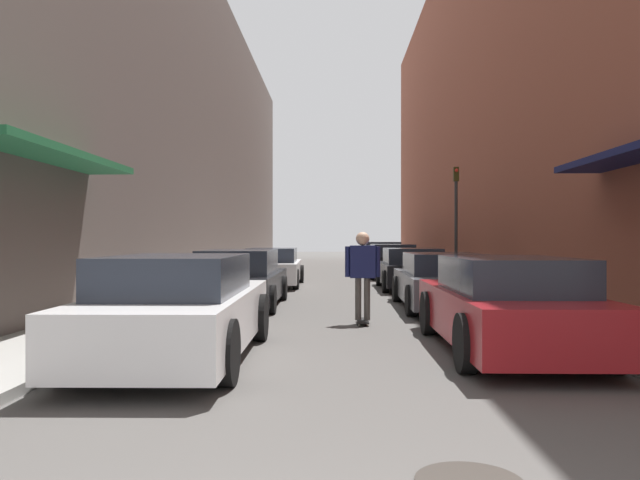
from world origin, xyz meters
The scene contains 16 objects.
ground centered at (0.00, 18.98, 0.00)m, with size 104.37×104.37×0.00m, color #4C4947.
curb_strip_left centered at (-4.15, 23.72, 0.06)m, with size 1.80×47.44×0.12m.
curb_strip_right centered at (4.15, 23.72, 0.06)m, with size 1.80×47.44×0.12m.
building_row_left centered at (-7.05, 23.72, 6.20)m, with size 4.90×47.44×12.40m.
building_row_right centered at (7.05, 23.72, 7.59)m, with size 4.90×47.44×15.19m.
parked_car_left_0 centered at (-2.14, 6.36, 0.66)m, with size 1.90×4.77×1.35m.
parked_car_left_1 centered at (-2.32, 12.60, 0.62)m, with size 1.90×4.73×1.30m.
parked_car_left_2 centered at (-2.18, 18.87, 0.61)m, with size 1.86×4.66×1.25m.
parked_car_right_0 centered at (2.22, 7.04, 0.64)m, with size 1.89×4.70×1.31m.
parked_car_right_1 centered at (2.23, 12.33, 0.60)m, with size 1.87×4.64×1.24m.
parked_car_right_2 centered at (2.21, 17.60, 0.61)m, with size 1.98×4.22×1.26m.
parked_car_right_3 centered at (2.14, 23.45, 0.64)m, with size 1.94×4.81×1.33m.
parked_car_right_4 centered at (2.17, 29.30, 0.68)m, with size 2.03×4.74×1.39m.
parked_car_right_5 centered at (2.26, 34.34, 0.64)m, with size 1.85×3.93×1.34m.
skateboarder centered at (0.37, 9.77, 1.03)m, with size 0.64×0.78×1.68m.
traffic_light centered at (3.68, 18.10, 2.39)m, with size 0.16×0.22×3.69m.
Camera 1 is at (-0.14, -1.61, 1.57)m, focal length 35.00 mm.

